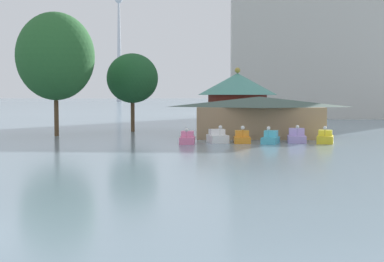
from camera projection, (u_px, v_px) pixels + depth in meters
pedal_boat_pink at (187, 138)px, 50.92m from camera, size 1.38×2.85×1.50m
pedal_boat_white at (217, 137)px, 51.95m from camera, size 2.23×2.89×1.70m
pedal_boat_orange at (242, 138)px, 51.42m from camera, size 1.57×2.34×1.69m
pedal_boat_cyan at (271, 138)px, 50.82m from camera, size 1.99×2.83×1.67m
pedal_boat_lavender at (297, 137)px, 52.11m from camera, size 1.88×2.77×1.71m
pedal_boat_yellow at (325, 138)px, 51.05m from camera, size 1.96×2.67×1.68m
boathouse at (259, 116)px, 58.24m from camera, size 14.11×8.18×4.38m
green_roof_pavilion at (237, 98)px, 68.00m from camera, size 9.90×9.90×7.99m
shoreline_tree_tall_left at (55, 56)px, 59.91m from camera, size 8.59×8.59×13.66m
shoreline_tree_mid at (132, 78)px, 67.64m from camera, size 6.39×6.39×9.73m
background_building_block at (327, 48)px, 110.17m from camera, size 39.75×14.16×28.21m
distant_broadcast_tower at (119, 24)px, 431.56m from camera, size 6.02×6.02×152.23m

